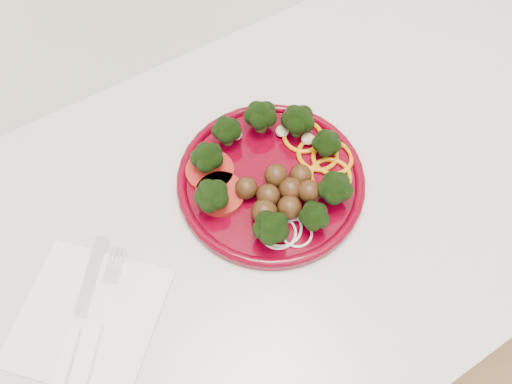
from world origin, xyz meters
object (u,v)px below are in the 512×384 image
plate (272,176)px  fork (95,338)px  knife (74,333)px  napkin (89,317)px

plate → fork: (-0.29, -0.07, -0.01)m
knife → plate: bearing=-42.3°
knife → fork: knife is taller
plate → napkin: plate is taller
napkin → knife: 0.02m
napkin → knife: size_ratio=1.01×
fork → napkin: bearing=33.3°
plate → knife: (-0.31, -0.05, -0.01)m
plate → fork: bearing=-166.8°
plate → napkin: 0.29m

